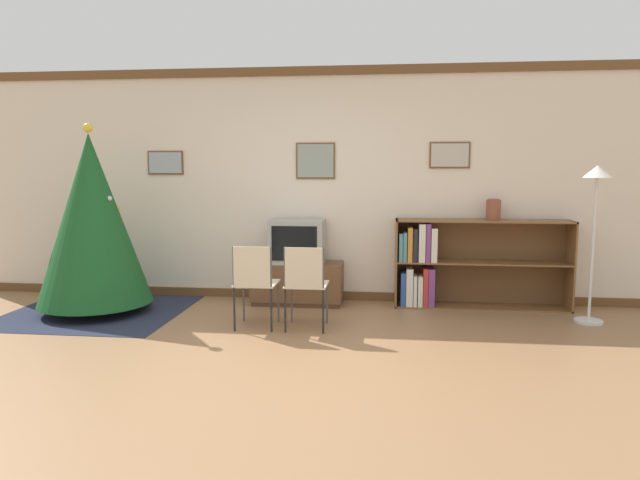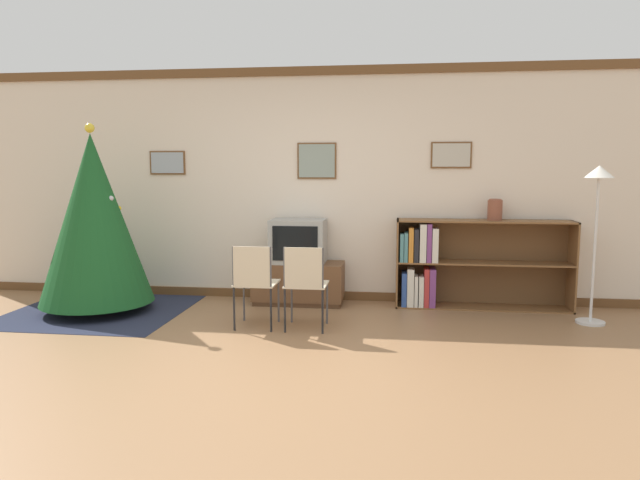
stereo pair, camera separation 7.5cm
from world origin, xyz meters
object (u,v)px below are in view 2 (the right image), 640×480
(vase, at_px, (495,209))
(standing_lamp, at_px, (597,203))
(television, at_px, (298,241))
(folding_chair_right, at_px, (305,282))
(folding_chair_left, at_px, (254,281))
(tv_console, at_px, (299,283))
(bookshelf, at_px, (453,265))
(christmas_tree, at_px, (94,219))

(vase, distance_m, standing_lamp, 1.05)
(television, xyz_separation_m, standing_lamp, (3.05, -0.46, 0.49))
(television, distance_m, folding_chair_right, 1.14)
(folding_chair_left, height_order, folding_chair_right, same)
(folding_chair_right, xyz_separation_m, standing_lamp, (2.81, 0.62, 0.74))
(tv_console, relative_size, vase, 4.40)
(folding_chair_right, bearing_deg, bookshelf, 37.55)
(christmas_tree, distance_m, tv_console, 2.33)
(folding_chair_left, height_order, bookshelf, bookshelf)
(folding_chair_left, xyz_separation_m, bookshelf, (1.98, 1.14, 0.01))
(television, height_order, folding_chair_right, television)
(television, bearing_deg, folding_chair_left, -102.88)
(television, relative_size, standing_lamp, 0.39)
(tv_console, relative_size, bookshelf, 0.54)
(christmas_tree, distance_m, television, 2.22)
(christmas_tree, height_order, bookshelf, christmas_tree)
(vase, height_order, standing_lamp, standing_lamp)
(christmas_tree, xyz_separation_m, folding_chair_left, (1.85, -0.43, -0.54))
(bookshelf, height_order, standing_lamp, standing_lamp)
(folding_chair_right, bearing_deg, tv_console, 102.85)
(folding_chair_left, height_order, vase, vase)
(vase, bearing_deg, christmas_tree, -170.16)
(bookshelf, distance_m, standing_lamp, 1.60)
(christmas_tree, relative_size, folding_chair_left, 2.45)
(tv_console, relative_size, standing_lamp, 0.65)
(bookshelf, bearing_deg, vase, 4.01)
(christmas_tree, height_order, folding_chair_left, christmas_tree)
(christmas_tree, distance_m, folding_chair_left, 1.98)
(television, bearing_deg, tv_console, 90.00)
(christmas_tree, relative_size, vase, 8.59)
(bookshelf, bearing_deg, tv_console, -177.99)
(folding_chair_left, distance_m, vase, 2.77)
(bookshelf, xyz_separation_m, standing_lamp, (1.32, -0.53, 0.73))
(folding_chair_left, bearing_deg, folding_chair_right, 0.00)
(television, relative_size, folding_chair_right, 0.75)
(tv_console, distance_m, television, 0.48)
(standing_lamp, bearing_deg, tv_console, 171.32)
(christmas_tree, bearing_deg, television, 17.13)
(tv_console, height_order, bookshelf, bookshelf)
(television, distance_m, vase, 2.21)
(christmas_tree, xyz_separation_m, folding_chair_right, (2.35, -0.43, -0.54))
(vase, bearing_deg, standing_lamp, -32.46)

